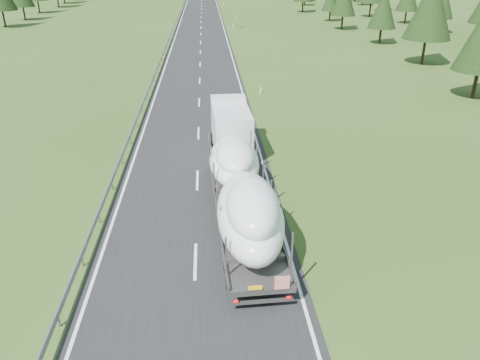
{
  "coord_description": "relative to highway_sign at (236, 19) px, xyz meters",
  "views": [
    {
      "loc": [
        0.81,
        -18.64,
        13.25
      ],
      "look_at": [
        2.48,
        4.55,
        2.07
      ],
      "focal_mm": 35.0,
      "sensor_mm": 36.0,
      "label": 1
    }
  ],
  "objects": [
    {
      "name": "highway_sign",
      "position": [
        0.0,
        0.0,
        0.0
      ],
      "size": [
        0.08,
        0.9,
        2.6
      ],
      "color": "slate",
      "rests_on": "ground"
    },
    {
      "name": "road_surface",
      "position": [
        -7.2,
        20.0,
        -1.8
      ],
      "size": [
        10.0,
        400.0,
        0.02
      ],
      "primitive_type": "cube",
      "color": "black",
      "rests_on": "ground"
    },
    {
      "name": "boat_truck",
      "position": [
        -4.72,
        -74.85,
        0.43
      ],
      "size": [
        3.47,
        20.13,
        4.3
      ],
      "color": "silver",
      "rests_on": "ground"
    },
    {
      "name": "guardrail",
      "position": [
        -12.5,
        19.94,
        -1.21
      ],
      "size": [
        0.1,
        400.0,
        0.76
      ],
      "color": "slate",
      "rests_on": "ground"
    },
    {
      "name": "ground",
      "position": [
        -7.2,
        -80.0,
        -1.81
      ],
      "size": [
        400.0,
        400.0,
        0.0
      ],
      "primitive_type": "plane",
      "color": "#2D4617",
      "rests_on": "ground"
    }
  ]
}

